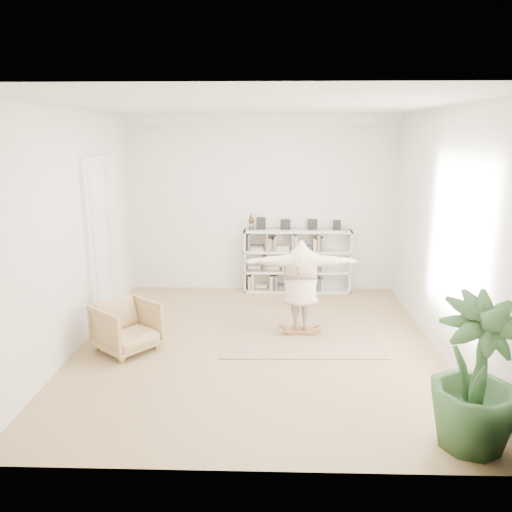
% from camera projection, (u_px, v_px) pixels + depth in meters
% --- Properties ---
extents(floor, '(6.00, 6.00, 0.00)m').
position_uv_depth(floor, '(257.00, 345.00, 7.76)').
color(floor, '#A28053').
rests_on(floor, ground).
extents(room_shell, '(6.00, 6.00, 6.00)m').
position_uv_depth(room_shell, '(261.00, 118.00, 9.80)').
color(room_shell, silver).
rests_on(room_shell, floor).
extents(doors, '(0.09, 1.78, 2.92)m').
position_uv_depth(doors, '(106.00, 239.00, 8.78)').
color(doors, white).
rests_on(doors, floor).
extents(bookshelf, '(2.20, 0.35, 1.64)m').
position_uv_depth(bookshelf, '(297.00, 262.00, 10.33)').
color(bookshelf, silver).
rests_on(bookshelf, floor).
extents(armchair, '(1.15, 1.15, 0.75)m').
position_uv_depth(armchair, '(127.00, 327.00, 7.51)').
color(armchair, tan).
rests_on(armchair, floor).
extents(rug, '(2.55, 2.06, 0.02)m').
position_uv_depth(rug, '(299.00, 333.00, 8.22)').
color(rug, tan).
rests_on(rug, floor).
extents(rocker_board, '(0.48, 0.30, 0.10)m').
position_uv_depth(rocker_board, '(300.00, 330.00, 8.21)').
color(rocker_board, olive).
rests_on(rocker_board, rug).
extents(person, '(1.84, 0.54, 1.49)m').
position_uv_depth(person, '(301.00, 283.00, 8.02)').
color(person, beige).
rests_on(person, rocker_board).
extents(houseplant, '(1.09, 1.09, 1.63)m').
position_uv_depth(houseplant, '(476.00, 374.00, 5.07)').
color(houseplant, '#2D5128').
rests_on(houseplant, floor).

